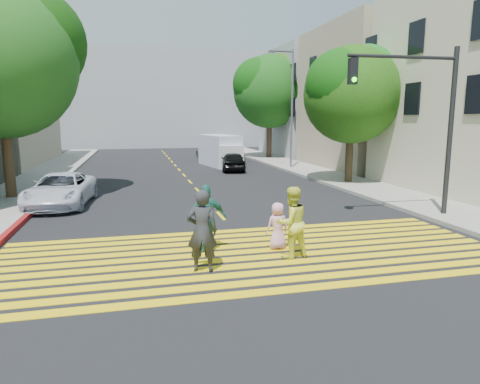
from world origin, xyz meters
name	(u,v)px	position (x,y,z in m)	size (l,w,h in m)	color
ground	(270,271)	(0.00, 0.00, 0.00)	(120.00, 120.00, 0.00)	black
sidewalk_left	(53,171)	(-8.50, 22.00, 0.07)	(3.00, 40.00, 0.15)	gray
sidewalk_right	(327,176)	(8.50, 15.00, 0.07)	(3.00, 60.00, 0.15)	gray
curb_red	(18,225)	(-6.90, 6.00, 0.08)	(0.20, 8.00, 0.16)	maroon
crosswalk	(255,254)	(0.00, 1.28, 0.01)	(13.40, 5.30, 0.01)	yellow
lane_line	(177,167)	(0.00, 22.50, 0.01)	(0.12, 34.40, 0.01)	yellow
building_right_tan	(388,99)	(15.00, 19.00, 5.00)	(10.00, 10.00, 10.00)	tan
building_right_grey	(323,104)	(15.00, 30.00, 5.00)	(10.00, 10.00, 10.00)	gray
backdrop_block	(156,100)	(0.00, 48.00, 6.00)	(30.00, 8.00, 12.00)	gray
tree_left	(1,54)	(-8.34, 11.43, 6.27)	(8.36, 8.30, 9.31)	#3F2D1D
tree_right_near	(353,90)	(8.45, 12.06, 5.10)	(6.14, 5.89, 7.54)	black
tree_right_far	(270,88)	(8.90, 27.79, 6.28)	(7.21, 6.66, 9.30)	#36281B
pedestrian_man	(202,231)	(-1.56, 0.36, 0.98)	(0.71, 0.47, 1.96)	#2B2C2F
pedestrian_woman	(291,222)	(0.83, 0.83, 0.93)	(0.91, 0.71, 1.86)	#E1E943
pedestrian_child	(278,226)	(0.72, 1.62, 0.65)	(0.64, 0.42, 1.31)	#E59DC3
pedestrian_extra	(207,218)	(-1.19, 1.90, 0.91)	(1.07, 0.45, 1.83)	#256D60
white_sedan	(61,190)	(-6.05, 9.44, 0.67)	(2.23, 4.83, 1.34)	silver
dark_car_near	(233,161)	(3.57, 19.53, 0.66)	(1.57, 3.89, 1.33)	black
silver_car	(210,152)	(3.67, 29.38, 0.61)	(1.71, 4.19, 1.22)	gray
dark_car_parked	(234,154)	(5.15, 25.94, 0.67)	(1.41, 4.04, 1.33)	black
white_van	(221,152)	(3.37, 22.69, 1.11)	(2.64, 5.20, 2.34)	silver
traffic_signal	(424,109)	(6.79, 3.88, 3.89)	(4.10, 0.42, 6.02)	#242426
street_lamp	(290,102)	(7.63, 19.44, 4.75)	(1.87, 0.31, 8.27)	gray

